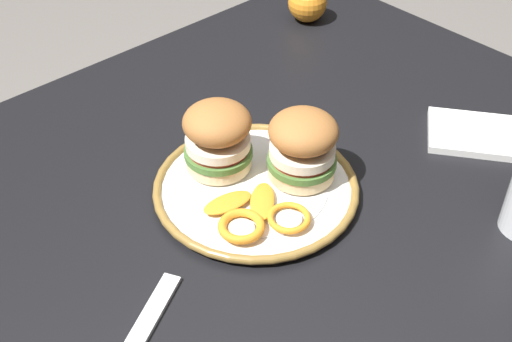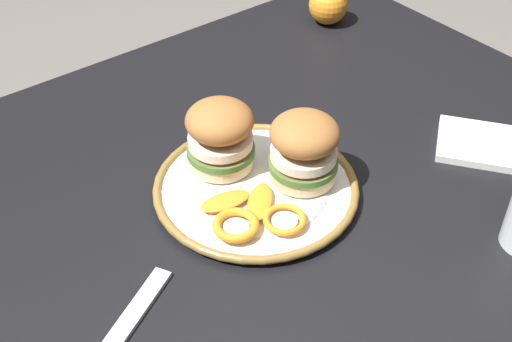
{
  "view_description": "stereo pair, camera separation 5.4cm",
  "coord_description": "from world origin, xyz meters",
  "px_view_note": "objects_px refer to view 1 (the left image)",
  "views": [
    {
      "loc": [
        0.5,
        0.52,
        1.38
      ],
      "look_at": [
        0.04,
        0.01,
        0.79
      ],
      "focal_mm": 46.87,
      "sensor_mm": 36.0,
      "label": 1
    },
    {
      "loc": [
        0.46,
        0.55,
        1.38
      ],
      "look_at": [
        0.04,
        0.01,
        0.79
      ],
      "focal_mm": 46.87,
      "sensor_mm": 36.0,
      "label": 2
    }
  ],
  "objects_px": {
    "sandwich_half_left": "(218,136)",
    "whole_orange": "(307,2)",
    "dinner_plate": "(256,188)",
    "sandwich_half_right": "(303,145)",
    "dining_table": "(270,234)"
  },
  "relations": [
    {
      "from": "sandwich_half_left",
      "to": "whole_orange",
      "type": "height_order",
      "value": "sandwich_half_left"
    },
    {
      "from": "dinner_plate",
      "to": "sandwich_half_right",
      "type": "distance_m",
      "value": 0.09
    },
    {
      "from": "sandwich_half_right",
      "to": "whole_orange",
      "type": "relative_size",
      "value": 1.76
    },
    {
      "from": "dinner_plate",
      "to": "whole_orange",
      "type": "bearing_deg",
      "value": -143.65
    },
    {
      "from": "dining_table",
      "to": "dinner_plate",
      "type": "relative_size",
      "value": 3.89
    },
    {
      "from": "dining_table",
      "to": "sandwich_half_left",
      "type": "relative_size",
      "value": 8.35
    },
    {
      "from": "dining_table",
      "to": "sandwich_half_right",
      "type": "xyz_separation_m",
      "value": [
        -0.02,
        0.03,
        0.18
      ]
    },
    {
      "from": "whole_orange",
      "to": "dining_table",
      "type": "bearing_deg",
      "value": 38.25
    },
    {
      "from": "dinner_plate",
      "to": "sandwich_half_left",
      "type": "height_order",
      "value": "sandwich_half_left"
    },
    {
      "from": "dinner_plate",
      "to": "whole_orange",
      "type": "xyz_separation_m",
      "value": [
        -0.42,
        -0.31,
        0.03
      ]
    },
    {
      "from": "sandwich_half_left",
      "to": "sandwich_half_right",
      "type": "xyz_separation_m",
      "value": [
        -0.07,
        0.09,
        0.0
      ]
    },
    {
      "from": "dining_table",
      "to": "dinner_plate",
      "type": "height_order",
      "value": "dinner_plate"
    },
    {
      "from": "dinner_plate",
      "to": "sandwich_half_right",
      "type": "relative_size",
      "value": 2.14
    },
    {
      "from": "dinner_plate",
      "to": "whole_orange",
      "type": "distance_m",
      "value": 0.52
    },
    {
      "from": "dining_table",
      "to": "whole_orange",
      "type": "distance_m",
      "value": 0.51
    }
  ]
}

